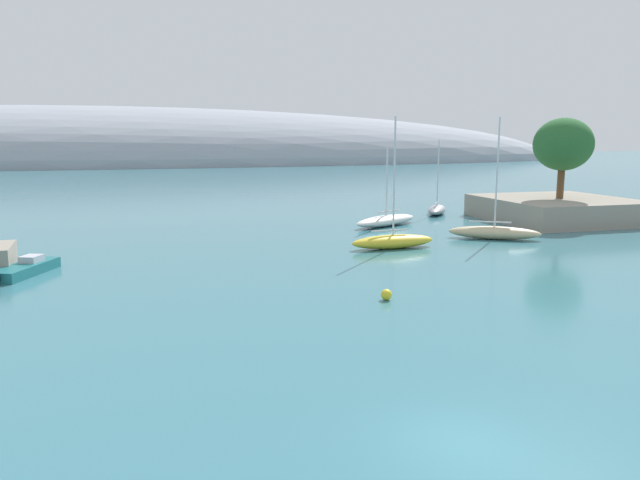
{
  "coord_description": "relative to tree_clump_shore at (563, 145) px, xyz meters",
  "views": [
    {
      "loc": [
        -7.84,
        -13.43,
        8.22
      ],
      "look_at": [
        3.59,
        26.65,
        1.05
      ],
      "focal_mm": 33.42,
      "sensor_mm": 36.0,
      "label": 1
    }
  ],
  "objects": [
    {
      "name": "water",
      "position": [
        -31.32,
        -36.84,
        -7.57
      ],
      "size": [
        600.0,
        600.0,
        0.0
      ],
      "primitive_type": "plane",
      "color": "#38727F",
      "rests_on": "ground"
    },
    {
      "name": "shore_outcrop",
      "position": [
        0.07,
        0.29,
        -6.43
      ],
      "size": [
        13.3,
        13.56,
        2.27
      ],
      "primitive_type": "cube",
      "color": "gray",
      "rests_on": "ground"
    },
    {
      "name": "tree_clump_shore",
      "position": [
        0.0,
        0.0,
        0.0
      ],
      "size": [
        5.71,
        5.71,
        7.9
      ],
      "color": "brown",
      "rests_on": "shore_outcrop"
    },
    {
      "name": "distant_ridge",
      "position": [
        -57.84,
        154.18,
        -7.57
      ],
      "size": [
        340.79,
        74.79,
        36.33
      ],
      "primitive_type": "ellipsoid",
      "color": "#999EA8",
      "rests_on": "ground"
    },
    {
      "name": "sailboat_yellow_near_shore",
      "position": [
        -21.8,
        -9.39,
        -6.98
      ],
      "size": [
        6.66,
        2.02,
        9.77
      ],
      "rotation": [
        0.0,
        0.0,
        0.04
      ],
      "color": "yellow",
      "rests_on": "water"
    },
    {
      "name": "sailboat_white_mid_mooring",
      "position": [
        -17.84,
        1.67,
        -7.03
      ],
      "size": [
        8.13,
        5.78,
        7.31
      ],
      "rotation": [
        0.0,
        0.0,
        3.65
      ],
      "color": "white",
      "rests_on": "water"
    },
    {
      "name": "sailboat_grey_outer_mooring",
      "position": [
        -9.12,
        8.44,
        -7.05
      ],
      "size": [
        4.91,
        6.31,
        8.04
      ],
      "rotation": [
        0.0,
        0.0,
        1.01
      ],
      "color": "gray",
      "rests_on": "water"
    },
    {
      "name": "sailboat_sand_end_of_line",
      "position": [
        -12.17,
        -7.81,
        -6.97
      ],
      "size": [
        7.18,
        5.22,
        9.85
      ],
      "rotation": [
        0.0,
        0.0,
        5.74
      ],
      "color": "#C6B284",
      "rests_on": "water"
    },
    {
      "name": "motorboat_teal_foreground",
      "position": [
        -46.75,
        -11.31,
        -7.2
      ],
      "size": [
        3.57,
        5.43,
        1.03
      ],
      "rotation": [
        0.0,
        0.0,
        1.17
      ],
      "color": "#1E6B70",
      "rests_on": "water"
    },
    {
      "name": "mooring_buoy_yellow",
      "position": [
        -27.77,
        -22.75,
        -7.28
      ],
      "size": [
        0.57,
        0.57,
        0.57
      ],
      "primitive_type": "sphere",
      "color": "yellow",
      "rests_on": "water"
    }
  ]
}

